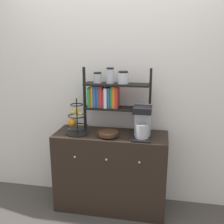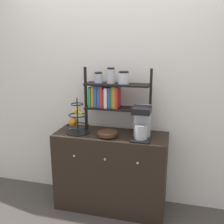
# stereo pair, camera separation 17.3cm
# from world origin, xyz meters

# --- Properties ---
(ground_plane) EXTENTS (12.00, 12.00, 0.00)m
(ground_plane) POSITION_xyz_m (0.00, 0.00, 0.00)
(ground_plane) COLOR #47423D
(wall_back) EXTENTS (7.00, 0.05, 2.60)m
(wall_back) POSITION_xyz_m (0.00, 0.49, 1.30)
(wall_back) COLOR silver
(wall_back) RESTS_ON ground_plane
(sideboard) EXTENTS (1.18, 0.46, 0.85)m
(sideboard) POSITION_xyz_m (0.00, 0.22, 0.43)
(sideboard) COLOR black
(sideboard) RESTS_ON ground_plane
(coffee_maker) EXTENTS (0.18, 0.24, 0.33)m
(coffee_maker) POSITION_xyz_m (0.33, 0.17, 1.02)
(coffee_maker) COLOR black
(coffee_maker) RESTS_ON sideboard
(fruit_stand) EXTENTS (0.24, 0.24, 0.38)m
(fruit_stand) POSITION_xyz_m (-0.36, 0.18, 0.98)
(fruit_stand) COLOR black
(fruit_stand) RESTS_ON sideboard
(wooden_bowl) EXTENTS (0.21, 0.21, 0.05)m
(wooden_bowl) POSITION_xyz_m (-0.01, 0.14, 0.88)
(wooden_bowl) COLOR #422819
(wooden_bowl) RESTS_ON sideboard
(shelf_hutch) EXTENTS (0.71, 0.20, 0.68)m
(shelf_hutch) POSITION_xyz_m (-0.03, 0.31, 1.27)
(shelf_hutch) COLOR black
(shelf_hutch) RESTS_ON sideboard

